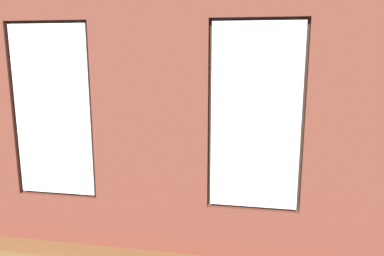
{
  "coord_description": "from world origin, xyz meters",
  "views": [
    {
      "loc": [
        -1.11,
        6.15,
        2.16
      ],
      "look_at": [
        -0.07,
        0.4,
        0.95
      ],
      "focal_mm": 35.0,
      "sensor_mm": 36.0,
      "label": 1
    }
  ],
  "objects_px": {
    "potted_plant_between_couches": "(219,183)",
    "potted_plant_near_tv": "(48,145)",
    "remote_gray": "(205,153)",
    "potted_plant_foreground_right": "(100,127)",
    "tv_flatscreen": "(48,121)",
    "potted_plant_by_left_couch": "(307,152)",
    "table_plant_small": "(195,144)",
    "coffee_table": "(205,156)",
    "couch_left": "(346,176)",
    "remote_silver": "(211,155)",
    "cup_ceramic": "(232,150)",
    "candle_jar": "(176,151)",
    "media_console": "(51,153)",
    "couch_by_window": "(106,193)",
    "potted_plant_corner_near_left": "(329,127)",
    "potted_plant_mid_room_small": "(256,148)",
    "papasan_chair": "(204,133)"
  },
  "relations": [
    {
      "from": "papasan_chair",
      "to": "coffee_table",
      "type": "bearing_deg",
      "value": 99.18
    },
    {
      "from": "couch_left",
      "to": "table_plant_small",
      "type": "xyz_separation_m",
      "value": [
        2.37,
        -0.58,
        0.24
      ]
    },
    {
      "from": "couch_left",
      "to": "potted_plant_near_tv",
      "type": "bearing_deg",
      "value": -85.53
    },
    {
      "from": "remote_silver",
      "to": "tv_flatscreen",
      "type": "relative_size",
      "value": 0.15
    },
    {
      "from": "potted_plant_foreground_right",
      "to": "tv_flatscreen",
      "type": "bearing_deg",
      "value": 79.53
    },
    {
      "from": "cup_ceramic",
      "to": "potted_plant_between_couches",
      "type": "height_order",
      "value": "potted_plant_between_couches"
    },
    {
      "from": "tv_flatscreen",
      "to": "potted_plant_foreground_right",
      "type": "distance_m",
      "value": 1.71
    },
    {
      "from": "remote_gray",
      "to": "potted_plant_between_couches",
      "type": "height_order",
      "value": "potted_plant_between_couches"
    },
    {
      "from": "potted_plant_between_couches",
      "to": "potted_plant_near_tv",
      "type": "xyz_separation_m",
      "value": [
        2.89,
        -0.97,
        0.11
      ]
    },
    {
      "from": "candle_jar",
      "to": "potted_plant_foreground_right",
      "type": "relative_size",
      "value": 0.17
    },
    {
      "from": "coffee_table",
      "to": "remote_gray",
      "type": "relative_size",
      "value": 9.34
    },
    {
      "from": "couch_left",
      "to": "potted_plant_by_left_couch",
      "type": "height_order",
      "value": "couch_left"
    },
    {
      "from": "potted_plant_mid_room_small",
      "to": "potted_plant_foreground_right",
      "type": "relative_size",
      "value": 0.7
    },
    {
      "from": "media_console",
      "to": "potted_plant_near_tv",
      "type": "relative_size",
      "value": 0.73
    },
    {
      "from": "remote_silver",
      "to": "potted_plant_by_left_couch",
      "type": "bearing_deg",
      "value": -54.92
    },
    {
      "from": "cup_ceramic",
      "to": "potted_plant_near_tv",
      "type": "relative_size",
      "value": 0.08
    },
    {
      "from": "cup_ceramic",
      "to": "remote_gray",
      "type": "bearing_deg",
      "value": 19.2
    },
    {
      "from": "cup_ceramic",
      "to": "remote_gray",
      "type": "distance_m",
      "value": 0.46
    },
    {
      "from": "remote_gray",
      "to": "potted_plant_between_couches",
      "type": "distance_m",
      "value": 1.73
    },
    {
      "from": "table_plant_small",
      "to": "potted_plant_near_tv",
      "type": "xyz_separation_m",
      "value": [
        2.28,
        0.82,
        0.09
      ]
    },
    {
      "from": "couch_left",
      "to": "remote_gray",
      "type": "relative_size",
      "value": 10.14
    },
    {
      "from": "remote_gray",
      "to": "tv_flatscreen",
      "type": "height_order",
      "value": "tv_flatscreen"
    },
    {
      "from": "remote_silver",
      "to": "potted_plant_by_left_couch",
      "type": "xyz_separation_m",
      "value": [
        -1.66,
        -0.96,
        -0.12
      ]
    },
    {
      "from": "potted_plant_foreground_right",
      "to": "potted_plant_by_left_couch",
      "type": "bearing_deg",
      "value": 167.19
    },
    {
      "from": "remote_silver",
      "to": "tv_flatscreen",
      "type": "xyz_separation_m",
      "value": [
        3.14,
        -0.36,
        0.42
      ]
    },
    {
      "from": "coffee_table",
      "to": "potted_plant_near_tv",
      "type": "height_order",
      "value": "potted_plant_near_tv"
    },
    {
      "from": "tv_flatscreen",
      "to": "potted_plant_by_left_couch",
      "type": "relative_size",
      "value": 2.09
    },
    {
      "from": "coffee_table",
      "to": "potted_plant_between_couches",
      "type": "xyz_separation_m",
      "value": [
        -0.41,
        1.68,
        0.16
      ]
    },
    {
      "from": "potted_plant_between_couches",
      "to": "potted_plant_near_tv",
      "type": "bearing_deg",
      "value": -18.6
    },
    {
      "from": "coffee_table",
      "to": "potted_plant_by_left_couch",
      "type": "bearing_deg",
      "value": -154.94
    },
    {
      "from": "potted_plant_near_tv",
      "to": "remote_gray",
      "type": "bearing_deg",
      "value": -164.06
    },
    {
      "from": "table_plant_small",
      "to": "remote_gray",
      "type": "distance_m",
      "value": 0.25
    },
    {
      "from": "coffee_table",
      "to": "couch_left",
      "type": "bearing_deg",
      "value": 167.78
    },
    {
      "from": "potted_plant_by_left_couch",
      "to": "potted_plant_near_tv",
      "type": "xyz_separation_m",
      "value": [
        4.26,
        1.54,
        0.33
      ]
    },
    {
      "from": "tv_flatscreen",
      "to": "couch_left",
      "type": "bearing_deg",
      "value": 172.32
    },
    {
      "from": "couch_left",
      "to": "potted_plant_corner_near_left",
      "type": "distance_m",
      "value": 2.4
    },
    {
      "from": "potted_plant_foreground_right",
      "to": "table_plant_small",
      "type": "bearing_deg",
      "value": 145.34
    },
    {
      "from": "cup_ceramic",
      "to": "potted_plant_between_couches",
      "type": "bearing_deg",
      "value": 89.11
    },
    {
      "from": "tv_flatscreen",
      "to": "potted_plant_corner_near_left",
      "type": "xyz_separation_m",
      "value": [
        -5.35,
        -1.68,
        -0.27
      ]
    },
    {
      "from": "couch_by_window",
      "to": "remote_gray",
      "type": "bearing_deg",
      "value": -121.71
    },
    {
      "from": "cup_ceramic",
      "to": "tv_flatscreen",
      "type": "xyz_separation_m",
      "value": [
        3.46,
        -0.08,
        0.38
      ]
    },
    {
      "from": "media_console",
      "to": "potted_plant_near_tv",
      "type": "distance_m",
      "value": 1.16
    },
    {
      "from": "potted_plant_corner_near_left",
      "to": "potted_plant_mid_room_small",
      "type": "distance_m",
      "value": 1.74
    },
    {
      "from": "cup_ceramic",
      "to": "potted_plant_foreground_right",
      "type": "distance_m",
      "value": 3.59
    },
    {
      "from": "potted_plant_by_left_couch",
      "to": "remote_silver",
      "type": "bearing_deg",
      "value": 30.11
    },
    {
      "from": "candle_jar",
      "to": "remote_gray",
      "type": "bearing_deg",
      "value": -164.7
    },
    {
      "from": "papasan_chair",
      "to": "couch_left",
      "type": "bearing_deg",
      "value": 139.06
    },
    {
      "from": "coffee_table",
      "to": "remote_silver",
      "type": "xyz_separation_m",
      "value": [
        -0.12,
        0.13,
        0.06
      ]
    },
    {
      "from": "tv_flatscreen",
      "to": "candle_jar",
      "type": "bearing_deg",
      "value": 171.96
    },
    {
      "from": "table_plant_small",
      "to": "media_console",
      "type": "distance_m",
      "value": 2.84
    }
  ]
}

